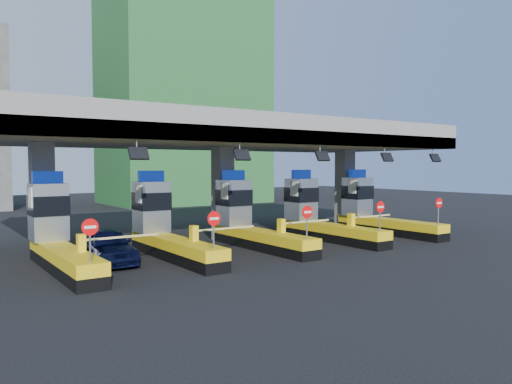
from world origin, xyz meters
TOP-DOWN VIEW (x-y plane):
  - ground at (0.00, 0.00)m, footprint 120.00×120.00m
  - toll_canopy at (0.00, 2.87)m, footprint 28.00×12.09m
  - toll_lane_far_left at (-10.00, 0.28)m, footprint 4.43×8.00m
  - toll_lane_left at (-5.00, 0.28)m, footprint 4.43×8.00m
  - toll_lane_center at (0.00, 0.28)m, footprint 4.43×8.00m
  - toll_lane_right at (5.00, 0.28)m, footprint 4.43×8.00m
  - toll_lane_far_right at (10.00, 0.28)m, footprint 4.43×8.00m
  - bg_building_scaffold at (12.00, 32.00)m, footprint 18.00×12.00m
  - van at (-7.97, -0.11)m, footprint 2.09×4.82m

SIDE VIEW (x-z plane):
  - ground at x=0.00m, z-range 0.00..0.00m
  - van at x=-7.97m, z-range 0.00..1.62m
  - toll_lane_far_left at x=-10.00m, z-range -0.68..3.47m
  - toll_lane_left at x=-5.00m, z-range -0.68..3.47m
  - toll_lane_center at x=0.00m, z-range -0.68..3.47m
  - toll_lane_right at x=5.00m, z-range -0.68..3.47m
  - toll_lane_far_right at x=10.00m, z-range -0.68..3.47m
  - toll_canopy at x=0.00m, z-range 2.63..9.63m
  - bg_building_scaffold at x=12.00m, z-range 0.00..28.00m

